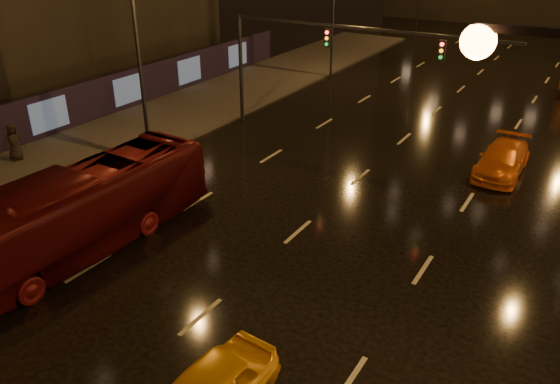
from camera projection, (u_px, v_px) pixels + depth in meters
name	position (u px, v px, depth m)	size (l,w,h in m)	color
ground	(391.00, 150.00, 28.91)	(140.00, 140.00, 0.00)	black
sidewalk_left	(137.00, 131.00, 31.35)	(7.00, 70.00, 0.15)	#38332D
hoarding_left	(47.00, 115.00, 30.26)	(0.30, 46.00, 2.50)	black
traffic_signal	(309.00, 50.00, 29.19)	(15.31, 0.32, 6.20)	black
streetlight_right	(559.00, 248.00, 8.12)	(2.64, 0.50, 10.00)	black
bus_red	(77.00, 213.00, 19.35)	(2.60, 11.13, 3.10)	#4C0A0C
taxi_far	(502.00, 160.00, 25.96)	(1.97, 4.85, 1.41)	#C45512
pedestrian_c	(14.00, 142.00, 26.99)	(0.91, 0.59, 1.86)	black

